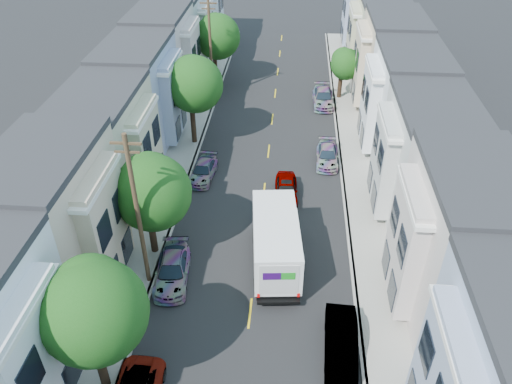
{
  "coord_description": "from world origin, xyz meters",
  "views": [
    {
      "loc": [
        1.84,
        -18.94,
        21.88
      ],
      "look_at": [
        -0.36,
        8.77,
        2.2
      ],
      "focal_mm": 35.0,
      "sensor_mm": 36.0,
      "label": 1
    }
  ],
  "objects_px": {
    "parked_left_c": "(172,270)",
    "parked_right_d": "(323,98)",
    "tree_d": "(194,85)",
    "tree_c": "(151,193)",
    "parked_left_d": "(203,171)",
    "fedex_truck": "(276,241)",
    "tree_b": "(92,312)",
    "tree_far_r": "(345,65)",
    "utility_pole_near": "(138,214)",
    "parked_right_b": "(341,342)",
    "parked_right_c": "(327,156)",
    "tree_e": "(217,37)",
    "lead_sedan": "(286,189)",
    "utility_pole_far": "(211,50)"
  },
  "relations": [
    {
      "from": "utility_pole_near",
      "to": "parked_left_c",
      "type": "height_order",
      "value": "utility_pole_near"
    },
    {
      "from": "tree_e",
      "to": "parked_right_d",
      "type": "bearing_deg",
      "value": -21.28
    },
    {
      "from": "lead_sedan",
      "to": "parked_right_d",
      "type": "height_order",
      "value": "parked_right_d"
    },
    {
      "from": "tree_c",
      "to": "utility_pole_far",
      "type": "xyz_separation_m",
      "value": [
        0.0,
        23.34,
        0.44
      ]
    },
    {
      "from": "tree_d",
      "to": "parked_right_c",
      "type": "xyz_separation_m",
      "value": [
        11.2,
        -2.35,
        -4.83
      ]
    },
    {
      "from": "tree_b",
      "to": "tree_far_r",
      "type": "distance_m",
      "value": 36.95
    },
    {
      "from": "tree_b",
      "to": "utility_pole_far",
      "type": "distance_m",
      "value": 33.11
    },
    {
      "from": "tree_e",
      "to": "parked_right_b",
      "type": "distance_m",
      "value": 36.32
    },
    {
      "from": "parked_left_d",
      "to": "parked_right_c",
      "type": "bearing_deg",
      "value": 21.82
    },
    {
      "from": "fedex_truck",
      "to": "parked_left_d",
      "type": "relative_size",
      "value": 1.74
    },
    {
      "from": "tree_b",
      "to": "tree_e",
      "type": "distance_m",
      "value": 37.21
    },
    {
      "from": "tree_c",
      "to": "parked_left_c",
      "type": "distance_m",
      "value": 4.84
    },
    {
      "from": "tree_d",
      "to": "parked_left_c",
      "type": "distance_m",
      "value": 17.35
    },
    {
      "from": "parked_left_c",
      "to": "parked_right_d",
      "type": "xyz_separation_m",
      "value": [
        9.8,
        25.4,
        0.03
      ]
    },
    {
      "from": "lead_sedan",
      "to": "parked_left_d",
      "type": "bearing_deg",
      "value": 159.13
    },
    {
      "from": "tree_far_r",
      "to": "fedex_truck",
      "type": "relative_size",
      "value": 0.73
    },
    {
      "from": "parked_right_c",
      "to": "parked_right_d",
      "type": "height_order",
      "value": "parked_right_d"
    },
    {
      "from": "tree_e",
      "to": "parked_left_c",
      "type": "distance_m",
      "value": 30.13
    },
    {
      "from": "tree_b",
      "to": "tree_d",
      "type": "bearing_deg",
      "value": 90.0
    },
    {
      "from": "tree_far_r",
      "to": "utility_pole_near",
      "type": "relative_size",
      "value": 0.52
    },
    {
      "from": "tree_e",
      "to": "lead_sedan",
      "type": "xyz_separation_m",
      "value": [
        7.98,
        -20.73,
        -4.45
      ]
    },
    {
      "from": "utility_pole_far",
      "to": "parked_left_d",
      "type": "xyz_separation_m",
      "value": [
        1.4,
        -14.43,
        -4.54
      ]
    },
    {
      "from": "tree_e",
      "to": "parked_left_d",
      "type": "distance_m",
      "value": 19.14
    },
    {
      "from": "tree_c",
      "to": "lead_sedan",
      "type": "xyz_separation_m",
      "value": [
        7.98,
        6.72,
        -4.0
      ]
    },
    {
      "from": "tree_far_r",
      "to": "parked_right_b",
      "type": "height_order",
      "value": "tree_far_r"
    },
    {
      "from": "tree_d",
      "to": "tree_c",
      "type": "bearing_deg",
      "value": -90.0
    },
    {
      "from": "parked_left_d",
      "to": "parked_right_d",
      "type": "xyz_separation_m",
      "value": [
        9.8,
        14.17,
        0.11
      ]
    },
    {
      "from": "parked_right_b",
      "to": "parked_right_c",
      "type": "bearing_deg",
      "value": 92.2
    },
    {
      "from": "tree_b",
      "to": "parked_right_c",
      "type": "distance_m",
      "value": 24.9
    },
    {
      "from": "utility_pole_near",
      "to": "parked_left_d",
      "type": "bearing_deg",
      "value": 83.1
    },
    {
      "from": "tree_d",
      "to": "fedex_truck",
      "type": "bearing_deg",
      "value": -63.16
    },
    {
      "from": "tree_c",
      "to": "tree_e",
      "type": "bearing_deg",
      "value": 90.0
    },
    {
      "from": "lead_sedan",
      "to": "parked_right_c",
      "type": "distance_m",
      "value": 6.16
    },
    {
      "from": "fedex_truck",
      "to": "parked_right_c",
      "type": "bearing_deg",
      "value": 67.99
    },
    {
      "from": "lead_sedan",
      "to": "parked_right_c",
      "type": "bearing_deg",
      "value": 56.0
    },
    {
      "from": "parked_right_c",
      "to": "lead_sedan",
      "type": "bearing_deg",
      "value": -120.03
    },
    {
      "from": "tree_far_r",
      "to": "parked_left_c",
      "type": "height_order",
      "value": "tree_far_r"
    },
    {
      "from": "utility_pole_near",
      "to": "tree_c",
      "type": "bearing_deg",
      "value": 90.04
    },
    {
      "from": "parked_right_d",
      "to": "parked_left_d",
      "type": "bearing_deg",
      "value": -126.38
    },
    {
      "from": "parked_right_b",
      "to": "utility_pole_near",
      "type": "bearing_deg",
      "value": 161.81
    },
    {
      "from": "fedex_truck",
      "to": "parked_right_b",
      "type": "relative_size",
      "value": 1.56
    },
    {
      "from": "tree_b",
      "to": "parked_right_b",
      "type": "distance_m",
      "value": 12.46
    },
    {
      "from": "fedex_truck",
      "to": "tree_b",
      "type": "bearing_deg",
      "value": -134.81
    },
    {
      "from": "fedex_truck",
      "to": "tree_c",
      "type": "bearing_deg",
      "value": 170.23
    },
    {
      "from": "tree_d",
      "to": "tree_far_r",
      "type": "xyz_separation_m",
      "value": [
        13.2,
        10.4,
        -1.86
      ]
    },
    {
      "from": "tree_c",
      "to": "parked_right_b",
      "type": "height_order",
      "value": "tree_c"
    },
    {
      "from": "parked_right_c",
      "to": "parked_right_b",
      "type": "bearing_deg",
      "value": -88.46
    },
    {
      "from": "parked_right_b",
      "to": "utility_pole_far",
      "type": "bearing_deg",
      "value": 112.57
    },
    {
      "from": "tree_c",
      "to": "utility_pole_far",
      "type": "relative_size",
      "value": 0.71
    },
    {
      "from": "lead_sedan",
      "to": "parked_right_c",
      "type": "xyz_separation_m",
      "value": [
        3.22,
        5.25,
        -0.08
      ]
    }
  ]
}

